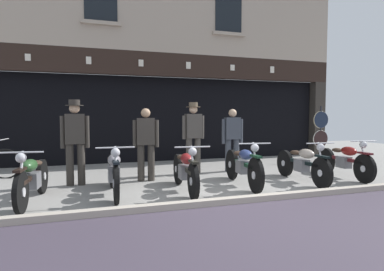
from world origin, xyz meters
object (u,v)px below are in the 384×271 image
motorcycle_center_left (185,169)px  motorcycle_center_right (302,163)px  motorcycle_far_left (32,177)px  advert_board_near (51,104)px  motorcycle_right (345,160)px  salesman_right (193,134)px  shopkeeper_center (146,141)px  salesman_left (75,138)px  tyre_sign_pole (321,130)px  motorcycle_left (114,171)px  motorcycle_center (243,165)px  assistant_far_right (232,137)px

motorcycle_center_left → motorcycle_center_right: size_ratio=0.99×
motorcycle_far_left → advert_board_near: (-0.01, 4.21, 1.34)m
motorcycle_center_right → motorcycle_right: bearing=-171.7°
motorcycle_center_left → salesman_right: salesman_right is taller
motorcycle_center_right → shopkeeper_center: 3.40m
motorcycle_center_right → advert_board_near: (-5.26, 4.23, 1.34)m
salesman_left → tyre_sign_pole: bearing=-169.9°
motorcycle_center_left → tyre_sign_pole: (5.17, 2.50, 0.56)m
salesman_right → tyre_sign_pole: 4.47m
motorcycle_left → advert_board_near: 4.51m
motorcycle_right → motorcycle_center_right: bearing=10.4°
motorcycle_far_left → motorcycle_left: (1.32, 0.11, 0.01)m
tyre_sign_pole → advert_board_near: (-7.79, 1.75, 0.78)m
shopkeeper_center → motorcycle_center: bearing=158.2°
motorcycle_center_left → advert_board_near: (-2.62, 4.25, 1.34)m
motorcycle_right → assistant_far_right: assistant_far_right is taller
salesman_right → motorcycle_left: bearing=38.1°
motorcycle_right → motorcycle_center: bearing=6.5°
salesman_right → salesman_left: bearing=11.4°
motorcycle_far_left → salesman_left: size_ratio=1.10×
shopkeeper_center → salesman_right: size_ratio=0.91×
motorcycle_center_right → tyre_sign_pole: size_ratio=1.16×
motorcycle_center_left → assistant_far_right: 2.57m
motorcycle_center_right → assistant_far_right: assistant_far_right is taller
motorcycle_center → assistant_far_right: (0.56, 1.66, 0.44)m
motorcycle_left → motorcycle_center_right: 3.94m
motorcycle_center_left → salesman_right: size_ratio=1.12×
motorcycle_left → motorcycle_right: size_ratio=1.02×
motorcycle_center_right → tyre_sign_pole: tyre_sign_pole is taller
shopkeeper_center → salesman_right: salesman_right is taller
assistant_far_right → advert_board_near: bearing=-22.6°
motorcycle_center_left → shopkeeper_center: shopkeeper_center is taller
motorcycle_far_left → shopkeeper_center: shopkeeper_center is taller
motorcycle_right → assistant_far_right: bearing=-32.8°
motorcycle_center → motorcycle_center_right: 1.38m
motorcycle_center_right → salesman_right: (-1.88, 1.74, 0.56)m
motorcycle_far_left → motorcycle_right: (6.47, 0.07, -0.00)m
motorcycle_center_left → motorcycle_right: size_ratio=1.01×
shopkeeper_center → motorcycle_left: bearing=64.3°
motorcycle_far_left → motorcycle_right: size_ratio=1.00×
motorcycle_center → salesman_right: 1.83m
shopkeeper_center → motorcycle_center_left: bearing=123.4°
motorcycle_left → tyre_sign_pole: 6.91m
motorcycle_right → assistant_far_right: size_ratio=1.22×
motorcycle_far_left → shopkeeper_center: (2.11, 1.18, 0.45)m
motorcycle_left → motorcycle_center: (2.56, -0.05, 0.00)m
motorcycle_right → motorcycle_center_left: bearing=7.7°
salesman_right → assistant_far_right: size_ratio=1.10×
salesman_left → salesman_right: 2.78m
tyre_sign_pole → motorcycle_center: bearing=-148.4°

